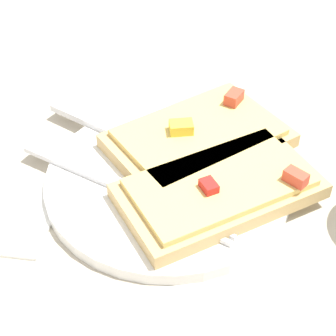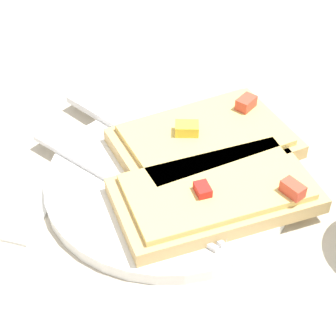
# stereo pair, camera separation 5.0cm
# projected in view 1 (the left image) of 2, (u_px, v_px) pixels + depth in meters

# --- Properties ---
(ground_plane) EXTENTS (4.00, 4.00, 0.00)m
(ground_plane) POSITION_uv_depth(u_px,v_px,m) (168.00, 186.00, 0.51)
(ground_plane) COLOR #BCB29E
(plate) EXTENTS (0.22, 0.22, 0.01)m
(plate) POSITION_uv_depth(u_px,v_px,m) (168.00, 181.00, 0.51)
(plate) COLOR white
(plate) RESTS_ON ground
(fork) EXTENTS (0.21, 0.10, 0.01)m
(fork) POSITION_uv_depth(u_px,v_px,m) (136.00, 192.00, 0.49)
(fork) COLOR silver
(fork) RESTS_ON plate
(knife) EXTENTS (0.21, 0.11, 0.01)m
(knife) POSITION_uv_depth(u_px,v_px,m) (127.00, 136.00, 0.54)
(knife) COLOR silver
(knife) RESTS_ON plate
(pizza_slice_main) EXTENTS (0.19, 0.17, 0.03)m
(pizza_slice_main) POSITION_uv_depth(u_px,v_px,m) (220.00, 188.00, 0.48)
(pizza_slice_main) COLOR tan
(pizza_slice_main) RESTS_ON plate
(pizza_slice_corner) EXTENTS (0.19, 0.19, 0.03)m
(pizza_slice_corner) POSITION_uv_depth(u_px,v_px,m) (198.00, 138.00, 0.53)
(pizza_slice_corner) COLOR tan
(pizza_slice_corner) RESTS_ON plate
(crumb_scatter) EXTENTS (0.04, 0.05, 0.01)m
(crumb_scatter) POSITION_uv_depth(u_px,v_px,m) (195.00, 191.00, 0.48)
(crumb_scatter) COLOR tan
(crumb_scatter) RESTS_ON plate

